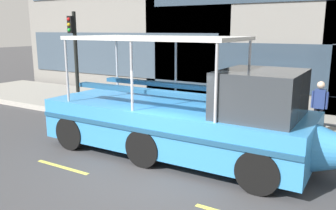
{
  "coord_description": "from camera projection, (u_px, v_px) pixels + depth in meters",
  "views": [
    {
      "loc": [
        4.37,
        -6.91,
        3.53
      ],
      "look_at": [
        -0.89,
        1.86,
        1.3
      ],
      "focal_mm": 37.23,
      "sensor_mm": 36.0,
      "label": 1
    }
  ],
  "objects": [
    {
      "name": "sidewalk",
      "position": [
        238.0,
        120.0,
        13.41
      ],
      "size": [
        32.0,
        4.8,
        0.18
      ],
      "primitive_type": "cube",
      "color": "gray",
      "rests_on": "ground_plane"
    },
    {
      "name": "duck_tour_boat",
      "position": [
        190.0,
        120.0,
        9.56
      ],
      "size": [
        9.43,
        2.66,
        3.34
      ],
      "color": "#388CD1",
      "rests_on": "ground_plane"
    },
    {
      "name": "curb_guardrail",
      "position": [
        200.0,
        115.0,
        11.77
      ],
      "size": [
        11.65,
        0.09,
        0.77
      ],
      "color": "gray",
      "rests_on": "sidewalk"
    },
    {
      "name": "pedestrian_near_bow",
      "position": [
        319.0,
        103.0,
        11.11
      ],
      "size": [
        0.51,
        0.24,
        1.75
      ],
      "color": "black",
      "rests_on": "sidewalk"
    },
    {
      "name": "traffic_light_pole",
      "position": [
        75.0,
        50.0,
        15.09
      ],
      "size": [
        0.24,
        0.46,
        4.09
      ],
      "color": "black",
      "rests_on": "sidewalk"
    },
    {
      "name": "lane_centreline",
      "position": [
        137.0,
        188.0,
        7.89
      ],
      "size": [
        25.8,
        0.12,
        0.01
      ],
      "color": "#DBD64C",
      "rests_on": "ground_plane"
    },
    {
      "name": "curb_edge",
      "position": [
        211.0,
        137.0,
        11.33
      ],
      "size": [
        32.0,
        0.18,
        0.18
      ],
      "primitive_type": "cube",
      "color": "#B2ADA3",
      "rests_on": "ground_plane"
    },
    {
      "name": "ground_plane",
      "position": [
        160.0,
        173.0,
        8.74
      ],
      "size": [
        120.0,
        120.0,
        0.0
      ],
      "primitive_type": "plane",
      "color": "#3D3D3F"
    }
  ]
}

